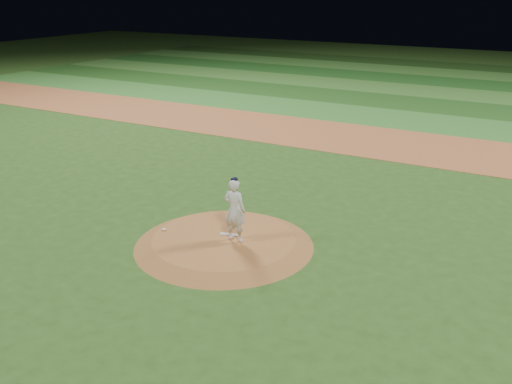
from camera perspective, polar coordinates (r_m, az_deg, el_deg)
name	(u,v)px	position (r m, az deg, el deg)	size (l,w,h in m)	color
ground	(224,245)	(17.64, -3.20, -5.32)	(120.00, 120.00, 0.00)	#29511A
infield_dirt_band	(371,141)	(29.69, 11.46, 5.04)	(70.00, 6.00, 0.02)	#A45E33
outfield_stripe_0	(402,119)	(34.82, 14.36, 7.04)	(70.00, 5.00, 0.02)	#32772B
outfield_stripe_1	(423,104)	(39.58, 16.34, 8.40)	(70.00, 5.00, 0.02)	#1E4E19
outfield_stripe_2	(440,92)	(44.39, 17.91, 9.46)	(70.00, 5.00, 0.02)	#377029
outfield_stripe_3	(454,82)	(49.23, 19.18, 10.31)	(70.00, 5.00, 0.02)	#1B4F19
outfield_stripe_4	(466,74)	(54.11, 20.23, 11.00)	(70.00, 5.00, 0.02)	#356E28
outfield_stripe_5	(476,67)	(59.00, 21.10, 11.57)	(70.00, 5.00, 0.02)	#1B4014
pitchers_mound	(224,241)	(17.59, -3.20, -4.96)	(5.50, 5.50, 0.25)	#A26432
pitching_rubber	(230,234)	(17.71, -2.65, -4.26)	(0.60, 0.15, 0.03)	silver
rosin_bag	(164,229)	(18.22, -9.17, -3.71)	(0.13, 0.13, 0.07)	white
pitcher_on_mound	(235,210)	(16.96, -2.14, -1.80)	(0.72, 0.47, 2.02)	silver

